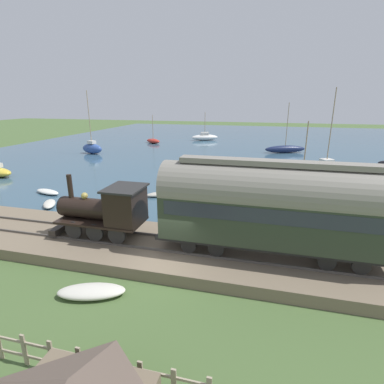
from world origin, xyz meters
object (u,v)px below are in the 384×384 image
at_px(sailboat_green, 326,169).
at_px(rowboat_mid_harbor, 48,192).
at_px(sailboat_red, 153,141).
at_px(beached_dinghy, 91,291).
at_px(passenger_coach, 273,205).
at_px(sailboat_blue, 92,148).
at_px(rowboat_far_out, 159,194).
at_px(sailboat_navy, 285,149).
at_px(sailboat_white, 205,137).
at_px(rowboat_off_pier, 49,204).
at_px(steam_locomotive, 108,209).
at_px(sailboat_teal, 301,186).
at_px(rowboat_near_shore, 234,200).

height_order(sailboat_green, rowboat_mid_harbor, sailboat_green).
xyz_separation_m(sailboat_red, beached_dinghy, (-43.49, -14.41, -0.22)).
xyz_separation_m(passenger_coach, sailboat_blue, (26.43, 26.19, -2.38)).
bearing_deg(rowboat_far_out, sailboat_navy, -54.80).
xyz_separation_m(sailboat_white, rowboat_off_pier, (-41.00, 3.36, -0.44)).
height_order(steam_locomotive, sailboat_blue, sailboat_blue).
height_order(sailboat_white, beached_dinghy, sailboat_white).
distance_m(sailboat_teal, sailboat_navy, 21.40).
relative_size(rowboat_far_out, beached_dinghy, 0.77).
height_order(passenger_coach, sailboat_white, sailboat_white).
distance_m(steam_locomotive, rowboat_mid_harbor, 12.86).
bearing_deg(rowboat_mid_harbor, steam_locomotive, -111.00).
height_order(sailboat_white, rowboat_off_pier, sailboat_white).
relative_size(passenger_coach, sailboat_red, 2.11).
bearing_deg(sailboat_white, rowboat_near_shore, 171.29).
bearing_deg(sailboat_white, sailboat_blue, 121.40).
distance_m(sailboat_teal, sailboat_white, 36.26).
distance_m(sailboat_green, rowboat_near_shore, 13.87).
bearing_deg(passenger_coach, sailboat_green, -15.54).
xyz_separation_m(sailboat_green, rowboat_far_out, (-11.02, 14.69, -0.61)).
distance_m(passenger_coach, beached_dinghy, 8.72).
bearing_deg(sailboat_teal, rowboat_near_shore, 132.40).
height_order(passenger_coach, sailboat_navy, sailboat_navy).
bearing_deg(sailboat_teal, sailboat_blue, 71.77).
xyz_separation_m(rowboat_near_shore, beached_dinghy, (-13.34, 4.31, 0.01)).
distance_m(rowboat_near_shore, beached_dinghy, 14.02).
height_order(sailboat_green, sailboat_white, sailboat_green).
xyz_separation_m(steam_locomotive, rowboat_far_out, (9.23, 0.61, -2.09)).
xyz_separation_m(sailboat_navy, beached_dinghy, (-38.58, 9.10, -0.37)).
bearing_deg(rowboat_near_shore, sailboat_navy, 21.81).
bearing_deg(sailboat_green, sailboat_teal, 128.85).
relative_size(passenger_coach, sailboat_teal, 1.75).
relative_size(sailboat_blue, beached_dinghy, 3.03).
relative_size(steam_locomotive, beached_dinghy, 1.73).
distance_m(passenger_coach, rowboat_far_out, 13.28).
relative_size(sailboat_green, rowboat_far_out, 3.91).
distance_m(sailboat_blue, sailboat_red, 13.78).
height_order(steam_locomotive, passenger_coach, passenger_coach).
relative_size(sailboat_navy, sailboat_white, 1.34).
xyz_separation_m(sailboat_teal, rowboat_near_shore, (-3.85, 5.35, -0.45)).
bearing_deg(sailboat_white, steam_locomotive, 161.33).
bearing_deg(rowboat_off_pier, steam_locomotive, -65.54).
bearing_deg(rowboat_mid_harbor, sailboat_red, 20.14).
bearing_deg(sailboat_navy, rowboat_near_shore, 147.63).
distance_m(steam_locomotive, rowboat_off_pier, 9.48).
relative_size(passenger_coach, rowboat_near_shore, 3.61).
bearing_deg(sailboat_navy, rowboat_off_pier, 126.59).
xyz_separation_m(steam_locomotive, beached_dinghy, (-4.12, -1.38, -2.06)).
bearing_deg(rowboat_off_pier, beached_dinghy, -78.09).
bearing_deg(rowboat_far_out, steam_locomotive, 152.70).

